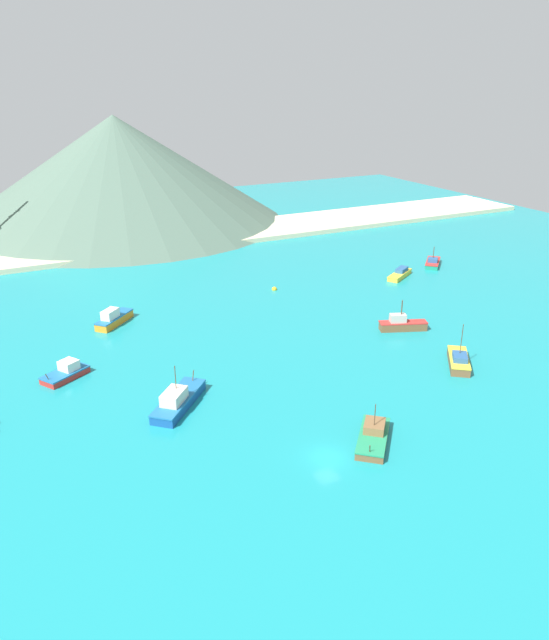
% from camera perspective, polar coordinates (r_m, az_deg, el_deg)
% --- Properties ---
extents(ground, '(260.00, 280.00, 0.50)m').
position_cam_1_polar(ground, '(93.82, -4.63, -3.48)').
color(ground, teal).
extents(fishing_boat_0, '(7.77, 7.59, 2.96)m').
position_cam_1_polar(fishing_boat_0, '(108.22, -14.81, 0.14)').
color(fishing_boat_0, orange).
rests_on(fishing_boat_0, ground).
extents(fishing_boat_1, '(7.27, 6.08, 2.39)m').
position_cam_1_polar(fishing_boat_1, '(91.43, -18.89, -4.65)').
color(fishing_boat_1, red).
rests_on(fishing_boat_1, ground).
extents(fishing_boat_2, '(8.16, 4.82, 5.30)m').
position_cam_1_polar(fishing_boat_2, '(104.52, 11.82, -0.40)').
color(fishing_boat_2, brown).
rests_on(fishing_boat_2, ground).
extents(fishing_boat_5, '(9.73, 10.22, 6.05)m').
position_cam_1_polar(fishing_boat_5, '(80.12, -9.01, -7.40)').
color(fishing_boat_5, '#14478C').
rests_on(fishing_boat_5, ground).
extents(fishing_boat_6, '(7.50, 7.51, 4.50)m').
position_cam_1_polar(fishing_boat_6, '(142.19, 14.56, 5.21)').
color(fishing_boat_6, '#198466').
rests_on(fishing_boat_6, ground).
extents(fishing_boat_7, '(7.06, 8.06, 6.71)m').
position_cam_1_polar(fishing_boat_7, '(93.92, 16.82, -3.64)').
color(fishing_boat_7, brown).
rests_on(fishing_boat_7, ground).
extents(fishing_boat_8, '(8.40, 6.37, 1.83)m').
position_cam_1_polar(fishing_boat_8, '(132.40, 11.64, 4.24)').
color(fishing_boat_8, gold).
rests_on(fishing_boat_8, ground).
extents(fishing_boat_10, '(8.02, 8.48, 4.85)m').
position_cam_1_polar(fishing_boat_10, '(73.34, 9.21, -10.63)').
color(fishing_boat_10, brown).
rests_on(fishing_boat_10, ground).
extents(buoy_0, '(1.01, 1.01, 1.01)m').
position_cam_1_polar(buoy_0, '(121.85, -0.02, 2.90)').
color(buoy_0, gold).
rests_on(buoy_0, ground).
extents(beach_strip, '(247.00, 21.76, 1.20)m').
position_cam_1_polar(beach_strip, '(157.06, -14.49, 6.73)').
color(beach_strip, beige).
rests_on(beach_strip, ground).
extents(hill_central, '(93.82, 93.82, 29.79)m').
position_cam_1_polar(hill_central, '(183.88, -14.47, 13.43)').
color(hill_central, '#4C6656').
rests_on(hill_central, ground).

